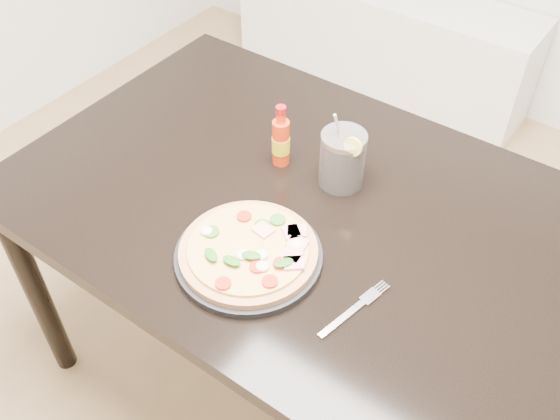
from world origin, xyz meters
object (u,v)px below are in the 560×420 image
Objects in this scene: plate at (249,256)px; cola_cup at (342,160)px; pizza at (250,250)px; dining_table at (310,230)px; media_console at (381,40)px; hot_sauce_bottle at (281,141)px; fork at (356,308)px.

plate is 0.32m from cola_cup.
pizza is 0.32m from cola_cup.
dining_table is 1.00× the size of media_console.
hot_sauce_bottle is 0.12× the size of media_console.
hot_sauce_bottle is 0.16m from cola_cup.
pizza reaches higher than dining_table.
fork is (0.25, 0.02, -0.01)m from plate.
pizza is 1.76× the size of hot_sauce_bottle.
plate is 0.32m from hot_sauce_bottle.
plate is (-0.02, -0.21, 0.09)m from dining_table.
cola_cup is (0.01, 0.11, 0.15)m from dining_table.
plate reaches higher than fork.
fork reaches higher than dining_table.
dining_table is 0.18m from cola_cup.
plate is 1.92m from media_console.
pizza is 1.93m from media_console.
media_console is at bearing 108.78° from plate.
hot_sauce_bottle is at bearing -170.88° from cola_cup.
hot_sauce_bottle is (-0.13, 0.29, 0.06)m from plate.
pizza is at bearing -163.41° from fork.
dining_table is 0.23m from plate.
fork is at bearing 4.69° from plate.
hot_sauce_bottle is at bearing 156.30° from fork.
dining_table is 1.71m from media_console.
hot_sauce_bottle is 0.84× the size of cola_cup.
hot_sauce_bottle reaches higher than plate.
fork is (0.23, -0.19, 0.09)m from dining_table.
plate reaches higher than media_console.
hot_sauce_bottle is at bearing 150.06° from dining_table.
cola_cup reaches higher than dining_table.
plate is at bearing -66.59° from hot_sauce_bottle.
plate is 1.64× the size of fork.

